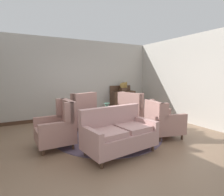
% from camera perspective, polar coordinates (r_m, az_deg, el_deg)
% --- Properties ---
extents(ground, '(8.54, 8.54, 0.00)m').
position_cam_1_polar(ground, '(4.88, 0.43, -12.51)').
color(ground, '#896B51').
extents(wall_back, '(6.26, 0.08, 2.95)m').
position_cam_1_polar(wall_back, '(7.16, -10.47, 5.69)').
color(wall_back, '#BCB7AD').
rests_on(wall_back, ground).
extents(wall_right, '(0.08, 3.89, 2.95)m').
position_cam_1_polar(wall_right, '(7.17, 18.93, 5.43)').
color(wall_right, '#BCB7AD').
rests_on(wall_right, ground).
extents(baseboard_back, '(6.10, 0.03, 0.12)m').
position_cam_1_polar(baseboard_back, '(7.28, -10.08, -5.52)').
color(baseboard_back, '#4C3323').
rests_on(baseboard_back, ground).
extents(area_rug, '(2.87, 2.87, 0.01)m').
position_cam_1_polar(area_rug, '(5.13, -1.23, -11.46)').
color(area_rug, '#5B4C60').
rests_on(area_rug, ground).
extents(coffee_table, '(0.95, 0.95, 0.53)m').
position_cam_1_polar(coffee_table, '(4.83, -1.22, -7.18)').
color(coffee_table, '#4C3323').
rests_on(coffee_table, ground).
extents(porcelain_vase, '(0.17, 0.17, 0.39)m').
position_cam_1_polar(porcelain_vase, '(4.77, -1.61, -4.17)').
color(porcelain_vase, '#4C7A66').
rests_on(porcelain_vase, coffee_table).
extents(settee, '(1.60, 0.97, 0.95)m').
position_cam_1_polar(settee, '(3.96, 2.05, -10.98)').
color(settee, tan).
rests_on(settee, ground).
extents(armchair_beside_settee, '(0.81, 0.82, 1.07)m').
position_cam_1_polar(armchair_beside_settee, '(4.42, -16.33, -8.77)').
color(armchair_beside_settee, tan).
rests_on(armchair_beside_settee, ground).
extents(armchair_far_left, '(0.96, 0.97, 0.97)m').
position_cam_1_polar(armchair_far_left, '(5.09, 15.22, -6.92)').
color(armchair_far_left, tan).
rests_on(armchair_far_left, ground).
extents(armchair_near_window, '(1.10, 1.07, 1.09)m').
position_cam_1_polar(armchair_near_window, '(6.03, 6.87, -4.34)').
color(armchair_near_window, tan).
rests_on(armchair_near_window, ground).
extents(armchair_foreground_right, '(1.09, 1.14, 1.11)m').
position_cam_1_polar(armchair_foreground_right, '(5.85, -10.07, -4.68)').
color(armchair_foreground_right, tan).
rests_on(armchair_foreground_right, ground).
extents(side_table, '(0.53, 0.53, 0.66)m').
position_cam_1_polar(side_table, '(5.96, 2.75, -4.89)').
color(side_table, '#4C3323').
rests_on(side_table, ground).
extents(sideboard, '(0.99, 0.44, 1.20)m').
position_cam_1_polar(sideboard, '(7.74, 3.29, -1.00)').
color(sideboard, '#4C3323').
rests_on(sideboard, ground).
extents(gramophone, '(0.36, 0.46, 0.53)m').
position_cam_1_polar(gramophone, '(7.62, 4.00, 4.01)').
color(gramophone, '#4C3323').
rests_on(gramophone, sideboard).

